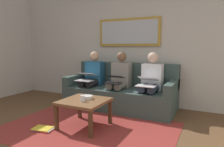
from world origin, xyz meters
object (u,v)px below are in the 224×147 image
object	(u,v)px
framed_mirror	(129,32)
person_middle	(120,78)
person_left	(151,81)
laptop_white	(147,82)
cup	(82,98)
laptop_black	(114,79)
laptop_silver	(86,77)
bowl	(87,97)
coffee_table	(84,104)
person_right	(92,76)
magazine_stack	(44,129)
couch	(121,92)

from	to	relation	value
framed_mirror	person_middle	world-z (taller)	framed_mirror
person_left	person_middle	bearing A→B (deg)	0.00
framed_mirror	laptop_white	xyz separation A→B (m)	(-0.64, 0.69, -0.92)
person_left	person_middle	world-z (taller)	same
cup	framed_mirror	bearing A→B (deg)	-92.13
laptop_white	laptop_black	size ratio (longest dim) A/B	1.09
laptop_silver	person_left	bearing A→B (deg)	-169.42
person_middle	laptop_black	bearing A→B (deg)	90.00
framed_mirror	bowl	xyz separation A→B (m)	(0.09, 1.53, -1.10)
coffee_table	person_right	world-z (taller)	person_right
framed_mirror	person_middle	distance (m)	1.05
person_right	laptop_silver	size ratio (longest dim) A/B	3.14
laptop_silver	magazine_stack	size ratio (longest dim) A/B	1.09
cup	person_middle	distance (m)	1.24
person_right	magazine_stack	distance (m)	1.64
laptop_white	person_right	bearing A→B (deg)	-10.50
person_left	person_right	distance (m)	1.28
person_middle	laptop_silver	size ratio (longest dim) A/B	3.14
laptop_white	couch	bearing A→B (deg)	-25.55
person_right	laptop_silver	xyz separation A→B (m)	(0.00, 0.24, 0.02)
coffee_table	bowl	world-z (taller)	bowl
person_right	framed_mirror	bearing A→B (deg)	-144.47
framed_mirror	coffee_table	distance (m)	1.99
laptop_silver	magazine_stack	distance (m)	1.43
cup	laptop_white	size ratio (longest dim) A/B	0.25
coffee_table	laptop_white	bearing A→B (deg)	-128.47
framed_mirror	magazine_stack	xyz separation A→B (m)	(0.56, 1.99, -1.53)
couch	person_middle	size ratio (longest dim) A/B	1.93
person_middle	laptop_black	distance (m)	0.25
person_right	coffee_table	bearing A→B (deg)	115.81
person_right	laptop_silver	distance (m)	0.24
cup	person_right	distance (m)	1.36
cup	laptop_black	bearing A→B (deg)	-93.66
person_left	magazine_stack	size ratio (longest dim) A/B	3.42
framed_mirror	person_middle	xyz separation A→B (m)	(0.00, 0.46, -0.94)
coffee_table	bowl	bearing A→B (deg)	-87.51
magazine_stack	laptop_white	bearing A→B (deg)	-132.98
coffee_table	bowl	xyz separation A→B (m)	(0.00, -0.08, 0.08)
couch	coffee_table	world-z (taller)	couch
couch	bowl	bearing A→B (deg)	85.59
coffee_table	cup	world-z (taller)	cup
laptop_white	person_middle	distance (m)	0.68
person_middle	laptop_black	size ratio (longest dim) A/B	3.47
framed_mirror	coffee_table	world-z (taller)	framed_mirror
framed_mirror	bowl	size ratio (longest dim) A/B	7.29
cup	person_left	xyz separation A→B (m)	(-0.70, -1.23, 0.13)
person_left	framed_mirror	bearing A→B (deg)	-35.53
person_left	person_right	world-z (taller)	same
magazine_stack	laptop_black	bearing A→B (deg)	-113.75
laptop_black	couch	bearing A→B (deg)	-90.00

